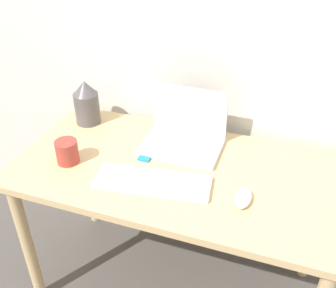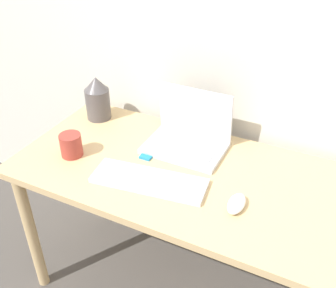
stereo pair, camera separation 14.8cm
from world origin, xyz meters
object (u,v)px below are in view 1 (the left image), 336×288
Objects in this scene: mp3_player at (146,157)px; vase at (86,103)px; laptop at (184,134)px; mug at (67,152)px; keyboard at (153,182)px; mouse at (243,198)px.

vase is at bearing 153.35° from mp3_player.
mp3_player is at bearing -26.65° from vase.
vase is 3.45× the size of mp3_player.
laptop reaches higher than mug.
keyboard is 4.02× the size of mouse.
mp3_player is 0.63× the size of mug.
laptop is at bearing -4.32° from vase.
vase is at bearing 104.31° from mug.
vase is at bearing 158.14° from mouse.
mug is (-0.40, -0.27, -0.01)m from laptop.
laptop is at bearing 84.21° from keyboard.
vase reaches higher than mp3_player.
mp3_player is at bearing 121.00° from keyboard.
keyboard is 0.37m from mug.
laptop is 0.48m from vase.
laptop is 5.43× the size of mp3_player.
keyboard is at bearing -95.79° from laptop.
keyboard is 7.42× the size of mp3_player.
mouse is at bearing -21.86° from vase.
keyboard is 0.33m from mouse.
mp3_player is (0.36, -0.18, -0.10)m from vase.
vase reaches higher than mouse.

